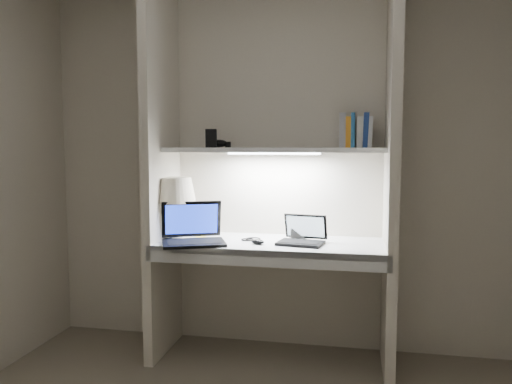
% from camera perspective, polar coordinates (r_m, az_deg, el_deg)
% --- Properties ---
extents(back_wall, '(3.20, 0.01, 2.50)m').
position_cam_1_polar(back_wall, '(3.40, 2.53, 3.17)').
color(back_wall, beige).
rests_on(back_wall, floor).
extents(alcove_panel_left, '(0.06, 0.55, 2.50)m').
position_cam_1_polar(alcove_panel_left, '(3.33, -10.75, 3.03)').
color(alcove_panel_left, beige).
rests_on(alcove_panel_left, floor).
extents(alcove_panel_right, '(0.06, 0.55, 2.50)m').
position_cam_1_polar(alcove_panel_right, '(3.09, 15.25, 2.79)').
color(alcove_panel_right, beige).
rests_on(alcove_panel_right, floor).
extents(desk, '(1.40, 0.55, 0.04)m').
position_cam_1_polar(desk, '(3.19, 1.75, -6.03)').
color(desk, white).
rests_on(desk, alcove_panel_left).
extents(desk_apron, '(1.46, 0.03, 0.10)m').
position_cam_1_polar(desk_apron, '(2.94, 0.91, -7.58)').
color(desk_apron, silver).
rests_on(desk_apron, desk).
extents(shelf, '(1.40, 0.36, 0.03)m').
position_cam_1_polar(shelf, '(3.22, 2.05, 4.83)').
color(shelf, silver).
rests_on(shelf, back_wall).
extents(strip_light, '(0.60, 0.04, 0.02)m').
position_cam_1_polar(strip_light, '(3.22, 2.05, 4.44)').
color(strip_light, white).
rests_on(strip_light, shelf).
extents(table_lamp, '(0.27, 0.27, 0.40)m').
position_cam_1_polar(table_lamp, '(3.31, -9.22, -0.59)').
color(table_lamp, white).
rests_on(table_lamp, desk).
extents(laptop_main, '(0.48, 0.45, 0.25)m').
position_cam_1_polar(laptop_main, '(3.16, -7.22, -4.75)').
color(laptop_main, black).
rests_on(laptop_main, desk).
extents(laptop_netbook, '(0.31, 0.28, 0.18)m').
position_cam_1_polar(laptop_netbook, '(3.13, 5.32, -5.13)').
color(laptop_netbook, black).
rests_on(laptop_netbook, desk).
extents(speaker, '(0.10, 0.07, 0.14)m').
position_cam_1_polar(speaker, '(3.25, 4.88, -4.22)').
color(speaker, silver).
rests_on(speaker, desk).
extents(mouse, '(0.10, 0.08, 0.03)m').
position_cam_1_polar(mouse, '(3.09, 0.20, -5.71)').
color(mouse, black).
rests_on(mouse, desk).
extents(cable_coil, '(0.10, 0.10, 0.01)m').
position_cam_1_polar(cable_coil, '(3.24, -0.35, -5.38)').
color(cable_coil, black).
rests_on(cable_coil, desk).
extents(sticky_note, '(0.09, 0.09, 0.00)m').
position_cam_1_polar(sticky_note, '(3.38, -6.36, -5.05)').
color(sticky_note, yellow).
rests_on(sticky_note, desk).
extents(book_row, '(0.21, 0.15, 0.22)m').
position_cam_1_polar(book_row, '(3.27, 11.31, 6.82)').
color(book_row, white).
rests_on(book_row, shelf).
extents(shelf_box, '(0.08, 0.06, 0.12)m').
position_cam_1_polar(shelf_box, '(3.34, -5.15, 6.13)').
color(shelf_box, black).
rests_on(shelf_box, shelf).
extents(shelf_gadget, '(0.14, 0.12, 0.05)m').
position_cam_1_polar(shelf_gadget, '(3.38, -4.30, 5.56)').
color(shelf_gadget, black).
rests_on(shelf_gadget, shelf).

